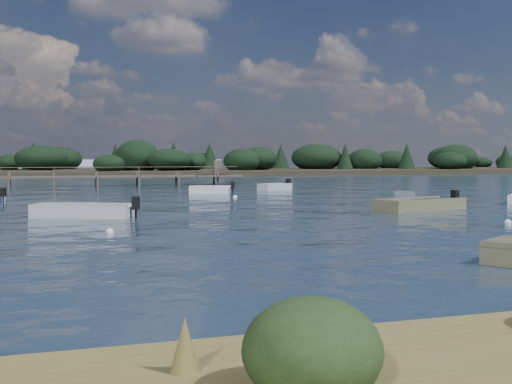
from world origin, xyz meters
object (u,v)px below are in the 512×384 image
object	(u,v)px
dinghy_mid_white_a	(419,207)
tender_far_grey_b	(275,188)
tender_far_white	(210,191)
dinghy_mid_grey	(83,214)

from	to	relation	value
dinghy_mid_white_a	tender_far_grey_b	bearing A→B (deg)	91.03
tender_far_white	tender_far_grey_b	xyz separation A→B (m)	(6.76, 2.91, 0.00)
dinghy_mid_grey	tender_far_grey_b	size ratio (longest dim) A/B	1.43
tender_far_grey_b	dinghy_mid_grey	bearing A→B (deg)	-129.22
dinghy_mid_grey	tender_far_white	bearing A→B (deg)	59.63
dinghy_mid_grey	tender_far_grey_b	xyz separation A→B (m)	(17.91, 21.94, 0.00)
dinghy_mid_grey	dinghy_mid_white_a	size ratio (longest dim) A/B	0.87
tender_far_white	dinghy_mid_white_a	world-z (taller)	dinghy_mid_white_a
tender_far_white	dinghy_mid_white_a	distance (m)	21.52
dinghy_mid_grey	tender_far_grey_b	world-z (taller)	dinghy_mid_grey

